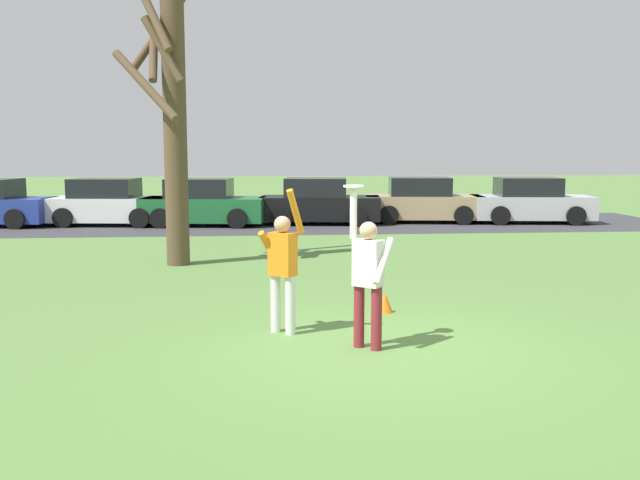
% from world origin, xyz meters
% --- Properties ---
extents(ground_plane, '(120.00, 120.00, 0.00)m').
position_xyz_m(ground_plane, '(0.00, 0.00, 0.00)').
color(ground_plane, '#567F3D').
extents(person_catcher, '(0.56, 0.55, 2.08)m').
position_xyz_m(person_catcher, '(-0.20, 0.01, 0.98)').
color(person_catcher, maroon).
rests_on(person_catcher, ground_plane).
extents(person_defender, '(0.65, 0.65, 2.05)m').
position_xyz_m(person_defender, '(-1.26, 0.88, 0.98)').
color(person_defender, silver).
rests_on(person_defender, ground_plane).
extents(frisbee_disc, '(0.26, 0.26, 0.02)m').
position_xyz_m(frisbee_disc, '(-0.38, 0.15, 2.09)').
color(frisbee_disc, white).
rests_on(frisbee_disc, person_catcher).
extents(parked_car_white, '(4.29, 2.42, 1.59)m').
position_xyz_m(parked_car_white, '(-6.66, 15.59, 0.73)').
color(parked_car_white, white).
rests_on(parked_car_white, ground_plane).
extents(parked_car_green, '(4.29, 2.42, 1.59)m').
position_xyz_m(parked_car_green, '(-3.45, 15.17, 0.73)').
color(parked_car_green, '#1E6633').
rests_on(parked_car_green, ground_plane).
extents(parked_car_black, '(4.29, 2.42, 1.59)m').
position_xyz_m(parked_car_black, '(0.52, 15.37, 0.73)').
color(parked_car_black, black).
rests_on(parked_car_black, ground_plane).
extents(parked_car_tan, '(4.29, 2.42, 1.59)m').
position_xyz_m(parked_car_tan, '(4.22, 15.60, 0.73)').
color(parked_car_tan, tan).
rests_on(parked_car_tan, ground_plane).
extents(parked_car_silver, '(4.29, 2.42, 1.59)m').
position_xyz_m(parked_car_silver, '(7.96, 15.07, 0.73)').
color(parked_car_silver, '#BCBCC1').
rests_on(parked_car_silver, ground_plane).
extents(parking_strip, '(28.35, 6.40, 0.01)m').
position_xyz_m(parking_strip, '(-1.31, 15.35, 0.00)').
color(parking_strip, '#38383D').
rests_on(parking_strip, ground_plane).
extents(bare_tree_tall, '(1.66, 2.31, 6.21)m').
position_xyz_m(bare_tree_tall, '(-3.44, 6.96, 3.35)').
color(bare_tree_tall, brown).
rests_on(bare_tree_tall, ground_plane).
extents(field_cone_orange, '(0.26, 0.26, 0.32)m').
position_xyz_m(field_cone_orange, '(0.39, 1.98, 0.16)').
color(field_cone_orange, orange).
rests_on(field_cone_orange, ground_plane).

